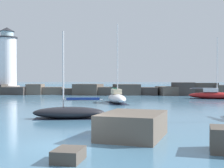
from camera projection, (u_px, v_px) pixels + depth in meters
ground_plane at (73, 145)px, 15.04m from camera, size 600.00×600.00×0.00m
open_sea_beyond at (130, 87)px, 122.59m from camera, size 400.00×116.00×0.01m
breakwater_jetty at (127, 90)px, 62.70m from camera, size 56.86×6.76×2.53m
lighthouse at (7, 65)px, 66.29m from camera, size 5.08×5.08×14.18m
foreground_rocks at (145, 128)px, 16.31m from camera, size 8.59×8.35×1.37m
sailboat_moored_0 at (117, 98)px, 41.31m from camera, size 3.74×7.52×10.42m
sailboat_moored_1 at (69, 112)px, 25.26m from camera, size 6.02×2.83×7.08m
sailboat_moored_2 at (213, 95)px, 50.05m from camera, size 8.02×3.91×9.91m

